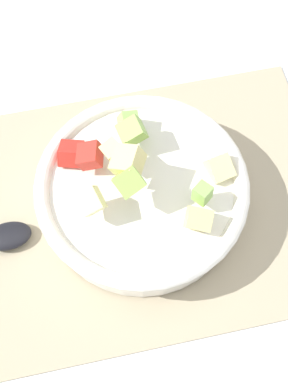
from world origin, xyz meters
name	(u,v)px	position (x,y,z in m)	size (l,w,h in m)	color
ground_plane	(142,208)	(0.00, 0.00, 0.00)	(2.40, 2.40, 0.00)	silver
placemat	(142,207)	(0.00, 0.00, 0.00)	(0.47, 0.34, 0.01)	tan
salad_bowl	(144,194)	(0.00, 0.00, 0.04)	(0.25, 0.25, 0.12)	white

